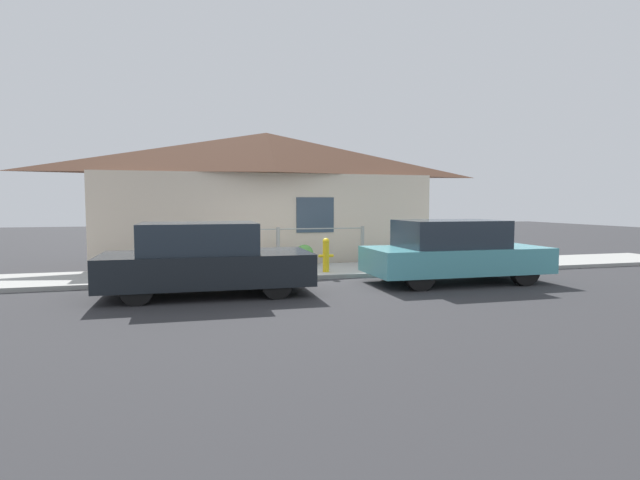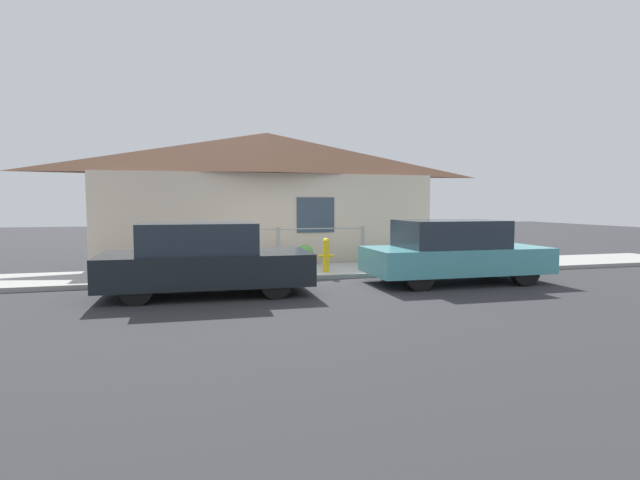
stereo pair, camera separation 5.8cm
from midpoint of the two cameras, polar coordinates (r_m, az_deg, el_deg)
ground_plane at (r=11.45m, az=-2.98°, el=-4.67°), size 60.00×60.00×0.00m
sidewalk at (r=12.51m, az=-4.10°, el=-3.68°), size 24.00×2.21×0.10m
house at (r=15.00m, az=-6.18°, el=9.06°), size 10.02×2.23×3.85m
fence at (r=13.37m, az=-4.94°, el=-0.50°), size 4.90×0.10×1.03m
car_left at (r=9.87m, az=-13.18°, el=-2.18°), size 3.99×1.85×1.40m
car_right at (r=11.45m, az=14.90°, el=-1.29°), size 4.01×1.77×1.40m
fire_hydrant at (r=12.11m, az=0.55°, el=-1.63°), size 0.37×0.17×0.83m
potted_plant_near_hydrant at (r=13.31m, az=-1.91°, el=-1.65°), size 0.48×0.48×0.57m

